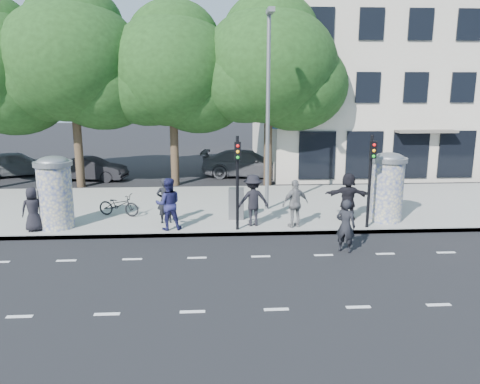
{
  "coord_description": "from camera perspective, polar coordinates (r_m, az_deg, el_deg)",
  "views": [
    {
      "loc": [
        -1.49,
        -12.43,
        5.19
      ],
      "look_at": [
        -0.53,
        3.5,
        1.62
      ],
      "focal_mm": 35.0,
      "sensor_mm": 36.0,
      "label": 1
    }
  ],
  "objects": [
    {
      "name": "traffic_pole_far",
      "position": [
        17.45,
        15.65,
        2.37
      ],
      "size": [
        0.22,
        0.31,
        3.4
      ],
      "color": "black",
      "rests_on": "sidewalk"
    },
    {
      "name": "street_lamp",
      "position": [
        19.21,
        3.46,
        11.4
      ],
      "size": [
        0.25,
        0.93,
        8.0
      ],
      "color": "slate",
      "rests_on": "sidewalk"
    },
    {
      "name": "car_mid",
      "position": [
        28.01,
        -17.72,
        2.7
      ],
      "size": [
        2.02,
        4.19,
        1.32
      ],
      "primitive_type": "imported",
      "rotation": [
        0.0,
        0.0,
        1.41
      ],
      "color": "black",
      "rests_on": "ground"
    },
    {
      "name": "curb",
      "position": [
        16.85,
        1.79,
        -5.08
      ],
      "size": [
        40.0,
        0.1,
        0.16
      ],
      "primitive_type": "cube",
      "color": "slate",
      "rests_on": "ground"
    },
    {
      "name": "cabinet_left",
      "position": [
        18.29,
        -0.45,
        -1.41
      ],
      "size": [
        0.63,
        0.48,
        1.22
      ],
      "primitive_type": "cube",
      "rotation": [
        0.0,
        0.0,
        -0.1
      ],
      "color": "slate",
      "rests_on": "sidewalk"
    },
    {
      "name": "ped_b",
      "position": [
        17.9,
        -9.12,
        -1.04
      ],
      "size": [
        0.69,
        0.51,
        1.74
      ],
      "primitive_type": "imported",
      "rotation": [
        0.0,
        0.0,
        3.31
      ],
      "color": "black",
      "rests_on": "sidewalk"
    },
    {
      "name": "ped_c",
      "position": [
        17.03,
        -8.73,
        -1.45
      ],
      "size": [
        1.0,
        0.82,
        1.9
      ],
      "primitive_type": "imported",
      "rotation": [
        0.0,
        0.0,
        3.26
      ],
      "color": "#1E1F4C",
      "rests_on": "sidewalk"
    },
    {
      "name": "man_road",
      "position": [
        15.39,
        12.75,
        -4.05
      ],
      "size": [
        0.75,
        0.69,
        1.73
      ],
      "primitive_type": "imported",
      "rotation": [
        0.0,
        0.0,
        2.58
      ],
      "color": "black",
      "rests_on": "ground"
    },
    {
      "name": "ground",
      "position": [
        13.56,
        3.17,
        -9.93
      ],
      "size": [
        120.0,
        120.0,
        0.0
      ],
      "primitive_type": "plane",
      "color": "black",
      "rests_on": "ground"
    },
    {
      "name": "lane_dash_near",
      "position": [
        11.57,
        4.45,
        -14.08
      ],
      "size": [
        32.0,
        0.12,
        0.01
      ],
      "primitive_type": "cube",
      "color": "silver",
      "rests_on": "ground"
    },
    {
      "name": "ped_f",
      "position": [
        18.55,
        13.01,
        -0.53
      ],
      "size": [
        1.8,
        0.86,
        1.86
      ],
      "primitive_type": "imported",
      "rotation": [
        0.0,
        0.0,
        3.0
      ],
      "color": "black",
      "rests_on": "sidewalk"
    },
    {
      "name": "ad_column_right",
      "position": [
        18.75,
        17.52,
        0.78
      ],
      "size": [
        1.36,
        1.36,
        2.65
      ],
      "color": "beige",
      "rests_on": "sidewalk"
    },
    {
      "name": "lane_dash_far",
      "position": [
        14.85,
        2.55,
        -7.86
      ],
      "size": [
        32.0,
        0.12,
        0.01
      ],
      "primitive_type": "cube",
      "color": "silver",
      "rests_on": "ground"
    },
    {
      "name": "car_left",
      "position": [
        30.98,
        -25.63,
        3.12
      ],
      "size": [
        3.23,
        4.74,
        1.5
      ],
      "primitive_type": "imported",
      "rotation": [
        0.0,
        0.0,
        1.94
      ],
      "color": "#54585B",
      "rests_on": "ground"
    },
    {
      "name": "bicycle",
      "position": [
        19.36,
        -14.56,
        -1.53
      ],
      "size": [
        1.05,
        1.8,
        0.89
      ],
      "primitive_type": "imported",
      "rotation": [
        0.0,
        0.0,
        1.29
      ],
      "color": "black",
      "rests_on": "sidewalk"
    },
    {
      "name": "ad_column_left",
      "position": [
        18.24,
        -21.62,
        0.15
      ],
      "size": [
        1.36,
        1.36,
        2.65
      ],
      "color": "beige",
      "rests_on": "sidewalk"
    },
    {
      "name": "ped_d",
      "position": [
        17.33,
        1.57,
        -1.01
      ],
      "size": [
        1.35,
        0.93,
        1.92
      ],
      "primitive_type": "imported",
      "rotation": [
        0.0,
        0.0,
        3.32
      ],
      "color": "black",
      "rests_on": "sidewalk"
    },
    {
      "name": "car_right",
      "position": [
        27.84,
        0.87,
        3.5
      ],
      "size": [
        2.85,
        5.63,
        1.57
      ],
      "primitive_type": "imported",
      "rotation": [
        0.0,
        0.0,
        1.45
      ],
      "color": "#4F5056",
      "rests_on": "ground"
    },
    {
      "name": "tree_center",
      "position": [
        24.94,
        3.56,
        15.16
      ],
      "size": [
        7.0,
        7.0,
        9.3
      ],
      "color": "#38281C",
      "rests_on": "ground"
    },
    {
      "name": "sidewalk",
      "position": [
        20.63,
        0.8,
        -1.75
      ],
      "size": [
        40.0,
        8.0,
        0.15
      ],
      "primitive_type": "cube",
      "color": "gray",
      "rests_on": "ground"
    },
    {
      "name": "tree_mid_left",
      "position": [
        25.93,
        -19.81,
        14.78
      ],
      "size": [
        7.2,
        7.2,
        9.57
      ],
      "color": "#38281C",
      "rests_on": "ground"
    },
    {
      "name": "ped_a",
      "position": [
        18.24,
        -23.93,
        -1.94
      ],
      "size": [
        0.9,
        0.71,
        1.61
      ],
      "primitive_type": "imported",
      "rotation": [
        0.0,
        0.0,
        3.43
      ],
      "color": "black",
      "rests_on": "sidewalk"
    },
    {
      "name": "traffic_pole_near",
      "position": [
        16.52,
        -0.31,
        2.28
      ],
      "size": [
        0.22,
        0.31,
        3.4
      ],
      "color": "black",
      "rests_on": "sidewalk"
    },
    {
      "name": "tree_near_left",
      "position": [
        25.23,
        -8.29,
        14.46
      ],
      "size": [
        6.8,
        6.8,
        8.97
      ],
      "color": "#38281C",
      "rests_on": "ground"
    },
    {
      "name": "building",
      "position": [
        35.13,
        19.67,
        13.21
      ],
      "size": [
        20.3,
        15.85,
        12.0
      ],
      "color": "beige",
      "rests_on": "ground"
    },
    {
      "name": "cabinet_right",
      "position": [
        19.35,
        16.51,
        -1.4
      ],
      "size": [
        0.57,
        0.47,
        1.06
      ],
      "primitive_type": "cube",
      "rotation": [
        0.0,
        0.0,
        -0.21
      ],
      "color": "slate",
      "rests_on": "sidewalk"
    },
    {
      "name": "ped_e",
      "position": [
        17.24,
        6.75,
        -1.41
      ],
      "size": [
        1.18,
        0.9,
        1.78
      ],
      "primitive_type": "imported",
      "rotation": [
        0.0,
        0.0,
        3.48
      ],
      "color": "slate",
      "rests_on": "sidewalk"
    }
  ]
}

